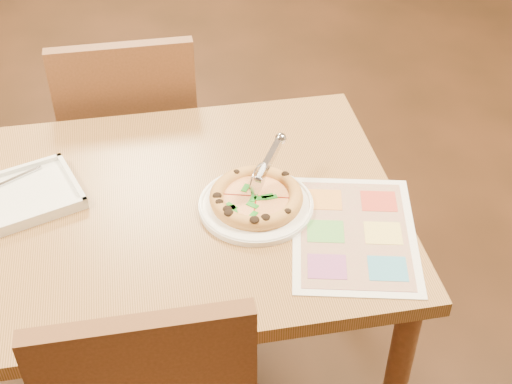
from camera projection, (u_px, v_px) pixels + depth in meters
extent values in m
cube|color=#A26E40|center=(135.00, 216.00, 1.75)|extent=(1.30, 0.85, 0.04)
cylinder|color=brown|center=(322.00, 204.00, 2.34)|extent=(0.06, 0.06, 0.68)
cube|color=brown|center=(133.00, 137.00, 2.44)|extent=(0.42, 0.42, 0.04)
cube|color=brown|center=(128.00, 112.00, 2.15)|extent=(0.42, 0.04, 0.45)
cylinder|color=white|center=(256.00, 205.00, 1.74)|extent=(0.33, 0.33, 0.02)
cylinder|color=gold|center=(256.00, 199.00, 1.74)|extent=(0.22, 0.22, 0.01)
cylinder|color=#EBD480|center=(256.00, 197.00, 1.73)|extent=(0.19, 0.19, 0.01)
torus|color=gold|center=(256.00, 197.00, 1.73)|extent=(0.23, 0.23, 0.03)
cylinder|color=silver|center=(258.00, 180.00, 1.71)|extent=(0.05, 0.07, 0.09)
cube|color=silver|center=(270.00, 159.00, 1.74)|extent=(0.09, 0.11, 0.06)
cube|color=silver|center=(13.00, 201.00, 1.75)|extent=(0.37, 0.31, 0.02)
cube|color=silver|center=(12.00, 197.00, 1.74)|extent=(0.14, 0.09, 0.00)
cube|color=white|center=(354.00, 233.00, 1.67)|extent=(0.37, 0.46, 0.00)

